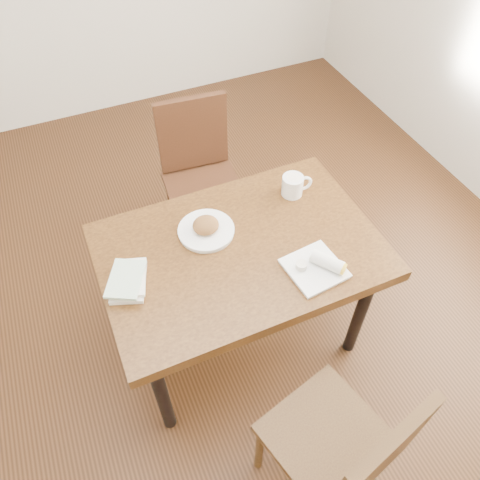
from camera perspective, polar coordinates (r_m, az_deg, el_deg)
name	(u,v)px	position (r m, az deg, el deg)	size (l,w,h in m)	color
ground	(240,334)	(2.68, 0.00, -11.34)	(4.00, 5.00, 0.01)	#472814
room_walls	(240,57)	(1.49, 0.00, 21.41)	(4.02, 5.02, 2.80)	beige
table	(240,259)	(2.12, 0.00, -2.35)	(1.22, 0.83, 0.75)	brown
chair_near	(347,449)	(1.90, 12.86, -23.57)	(0.51, 0.51, 0.95)	#4B3315
chair_far	(200,170)	(2.74, -4.95, 8.49)	(0.46, 0.46, 0.95)	#402012
plate_scone	(206,229)	(2.10, -4.16, 1.39)	(0.26, 0.26, 0.08)	white
coffee_mug	(293,185)	(2.27, 6.53, 6.68)	(0.15, 0.10, 0.10)	white
plate_burrito	(319,266)	(1.99, 9.56, -3.19)	(0.25, 0.25, 0.08)	white
book_stack	(128,280)	(1.97, -13.49, -4.80)	(0.21, 0.24, 0.05)	white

